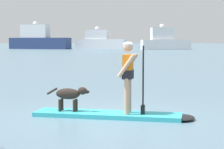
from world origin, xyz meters
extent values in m
plane|color=slate|center=(0.00, 0.00, 0.00)|extent=(400.00, 400.00, 0.00)
cube|color=#33B2BF|center=(0.00, 0.00, 0.05)|extent=(3.48, 1.11, 0.10)
ellipsoid|color=black|center=(1.70, -0.18, 0.05)|extent=(0.63, 0.77, 0.10)
cylinder|color=tan|center=(0.49, 0.08, 0.51)|extent=(0.12, 0.12, 0.82)
cylinder|color=tan|center=(0.46, -0.18, 0.51)|extent=(0.12, 0.12, 0.82)
cube|color=black|center=(0.48, -0.05, 1.00)|extent=(0.26, 0.38, 0.20)
cube|color=orange|center=(0.48, -0.05, 1.18)|extent=(0.23, 0.36, 0.54)
sphere|color=tan|center=(0.48, -0.05, 1.62)|extent=(0.22, 0.22, 0.22)
ellipsoid|color=white|center=(0.48, -0.05, 1.68)|extent=(0.23, 0.23, 0.11)
cylinder|color=tan|center=(0.50, 0.14, 1.21)|extent=(0.43, 0.13, 0.54)
cylinder|color=tan|center=(0.46, -0.24, 1.21)|extent=(0.43, 0.13, 0.54)
cylinder|color=black|center=(0.82, -0.09, 0.88)|extent=(0.04, 0.04, 1.55)
cube|color=black|center=(0.82, -0.09, 0.20)|extent=(0.10, 0.19, 0.20)
ellipsoid|color=#2D231E|center=(-0.95, 0.10, 0.51)|extent=(0.61, 0.28, 0.26)
ellipsoid|color=#2D231E|center=(-0.60, 0.06, 0.59)|extent=(0.24, 0.18, 0.18)
ellipsoid|color=black|center=(-0.49, 0.05, 0.57)|extent=(0.13, 0.09, 0.08)
cylinder|color=#2D231E|center=(-1.34, 0.14, 0.56)|extent=(0.27, 0.08, 0.18)
cylinder|color=#2D231E|center=(-0.77, 0.16, 0.24)|extent=(0.07, 0.07, 0.28)
cylinder|color=#2D231E|center=(-0.78, 0.01, 0.24)|extent=(0.07, 0.07, 0.28)
cylinder|color=#2D231E|center=(-1.12, 0.20, 0.24)|extent=(0.07, 0.07, 0.28)
cylinder|color=#2D231E|center=(-1.14, 0.04, 0.24)|extent=(0.07, 0.07, 0.28)
cube|color=navy|center=(-21.46, 68.77, 1.09)|extent=(12.51, 5.36, 2.19)
cube|color=silver|center=(-22.38, 68.77, 3.46)|extent=(5.81, 3.28, 2.55)
ellipsoid|color=white|center=(-22.38, 68.77, 5.09)|extent=(0.90, 0.90, 0.60)
cube|color=white|center=(-9.69, 71.02, 0.97)|extent=(10.30, 4.21, 1.93)
cube|color=silver|center=(-10.44, 71.02, 2.84)|extent=(4.76, 2.64, 1.82)
ellipsoid|color=white|center=(-10.44, 71.02, 4.10)|extent=(0.90, 0.90, 0.60)
cube|color=white|center=(2.97, 66.67, 0.89)|extent=(9.28, 4.65, 1.79)
cube|color=silver|center=(2.30, 66.67, 2.91)|extent=(4.36, 2.94, 2.24)
ellipsoid|color=white|center=(2.30, 66.67, 4.38)|extent=(0.90, 0.90, 0.60)
camera|label=1|loc=(1.09, -9.24, 1.78)|focal=65.14mm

